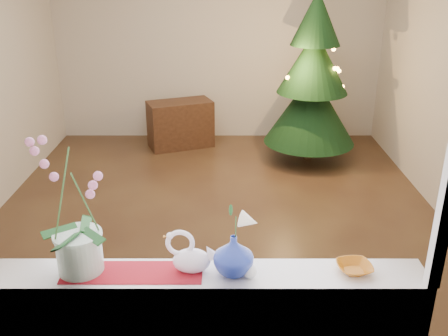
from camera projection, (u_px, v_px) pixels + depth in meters
The scene contains 14 objects.
ground at pixel (216, 215), 5.04m from camera, with size 5.00×5.00×0.00m, color #331E15.
wall_back at pixel (218, 42), 6.84m from camera, with size 4.50×0.10×2.70m, color beige.
wall_front at pixel (206, 208), 2.22m from camera, with size 4.50×0.10×2.70m, color beige.
windowsill at pixel (208, 276), 2.51m from camera, with size 2.20×0.26×0.04m, color white.
window_frame at pixel (205, 131), 2.11m from camera, with size 2.22×0.06×1.60m, color white, non-canonical shape.
runner at pixel (133, 272), 2.50m from camera, with size 0.70×0.20×0.01m, color maroon.
orchid_pot at pixel (74, 208), 2.38m from camera, with size 0.24×0.24×0.71m, color beige, non-canonical shape.
swan at pixel (191, 252), 2.48m from camera, with size 0.26×0.12×0.22m, color white, non-canonical shape.
blue_vase at pixel (233, 252), 2.45m from camera, with size 0.23×0.23×0.24m, color navy.
lily at pixel (234, 214), 2.37m from camera, with size 0.13×0.08×0.18m, color white, non-canonical shape.
paperweight at pixel (250, 271), 2.45m from camera, with size 0.07×0.07×0.07m, color white.
amber_dish at pixel (354, 268), 2.51m from camera, with size 0.15×0.15×0.04m, color #A45A10.
xmas_tree at pixel (313, 79), 6.08m from camera, with size 1.14×1.14×2.09m, color black, non-canonical shape.
side_table at pixel (180, 124), 6.81m from camera, with size 0.85×0.42×0.64m, color black.
Camera 1 is at (0.08, -4.48, 2.36)m, focal length 40.00 mm.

